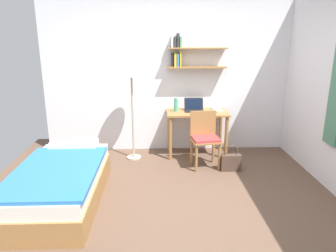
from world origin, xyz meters
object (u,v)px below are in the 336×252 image
Objects in this scene: book_stack at (216,110)px; handbag at (231,162)px; laptop at (194,108)px; water_bottle at (176,105)px; bed at (61,183)px; desk_chair at (205,136)px; desk at (197,120)px; standing_lamp at (131,74)px.

handbag is at bearing -79.73° from book_stack.
laptop is 0.32m from water_bottle.
laptop is at bearing 165.59° from book_stack.
bed is 5.66× the size of laptop.
desk_chair is at bearing 28.67° from bed.
bed is at bearing -133.24° from water_bottle.
desk reaches higher than handbag.
desk_chair is at bearing -17.94° from standing_lamp.
water_bottle is (-0.31, -0.04, 0.06)m from laptop.
laptop reaches higher than desk.
bed is 2.45m from handbag.
standing_lamp is 1.51m from book_stack.
book_stack is (2.17, 1.54, 0.55)m from bed.
handbag is (2.29, 0.85, -0.10)m from bed.
water_bottle is at bearing 46.76° from bed.
bed is 2.72m from book_stack.
standing_lamp is at bearing -165.37° from water_bottle.
desk_chair is (0.06, -0.51, -0.13)m from desk.
desk is at bearing 121.69° from handbag.
book_stack reaches higher than desk.
desk_chair is 3.48× the size of book_stack.
water_bottle is (1.50, 1.60, 0.63)m from bed.
desk_chair is 0.79m from water_bottle.
standing_lamp is (-1.12, 0.36, 0.91)m from desk_chair.
water_bottle is 0.55× the size of handbag.
book_stack is (0.31, -0.02, 0.17)m from desk.
laptop is 1.46× the size of water_bottle.
desk is at bearing 176.28° from book_stack.
handbag is (0.12, -0.69, -0.65)m from book_stack.
book_stack is (0.67, -0.06, -0.08)m from water_bottle.
bed is at bearing -151.33° from desk_chair.
book_stack reaches higher than bed.
book_stack is (0.25, 0.49, 0.30)m from desk_chair.
desk is at bearing -5.79° from water_bottle.
bed is 2.20m from desk_chair.
desk_chair reaches higher than desk.
water_bottle reaches higher than bed.
water_bottle is at bearing 175.17° from book_stack.
water_bottle is at bearing 174.21° from desk.
book_stack is 0.61× the size of handbag.
bed is 1.81× the size of desk.
desk_chair reaches higher than handbag.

